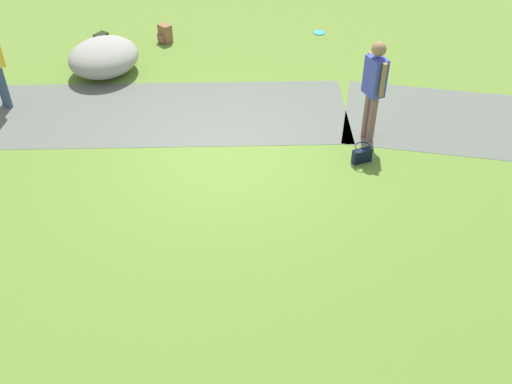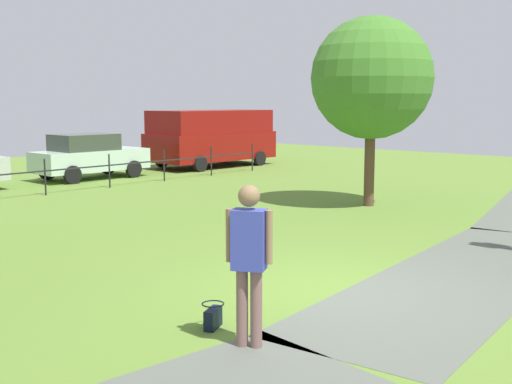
# 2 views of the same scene
# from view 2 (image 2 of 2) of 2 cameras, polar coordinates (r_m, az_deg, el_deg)

# --- Properties ---
(ground_plane) EXTENTS (48.00, 48.00, 0.00)m
(ground_plane) POSITION_cam_2_polar(r_m,az_deg,el_deg) (9.51, 6.31, -8.47)
(ground_plane) COLOR olive
(footpath_segment_mid) EXTENTS (8.19, 3.08, 0.01)m
(footpath_segment_mid) POSITION_cam_2_polar(r_m,az_deg,el_deg) (10.58, 17.63, -7.08)
(footpath_segment_mid) COLOR #595F54
(footpath_segment_mid) RESTS_ON ground
(young_tree_near_path) EXTENTS (3.08, 3.08, 4.80)m
(young_tree_near_path) POSITION_cam_2_polar(r_m,az_deg,el_deg) (16.79, 10.13, 9.80)
(young_tree_near_path) COLOR brown
(young_tree_near_path) RESTS_ON ground
(woman_with_handbag) EXTENTS (0.38, 0.47, 1.80)m
(woman_with_handbag) POSITION_cam_2_polar(r_m,az_deg,el_deg) (7.05, -0.61, -5.39)
(woman_with_handbag) COLOR #785851
(woman_with_handbag) RESTS_ON ground
(handbag_on_grass) EXTENTS (0.36, 0.36, 0.31)m
(handbag_on_grass) POSITION_cam_2_polar(r_m,az_deg,el_deg) (7.88, -3.80, -10.89)
(handbag_on_grass) COLOR black
(handbag_on_grass) RESTS_ON ground
(parked_coupe_black) EXTENTS (3.96, 1.77, 1.56)m
(parked_coupe_black) POSITION_cam_2_polar(r_m,az_deg,el_deg) (23.12, -14.46, 3.11)
(parked_coupe_black) COLOR silver
(parked_coupe_black) RESTS_ON ground
(delivery_van) EXTENTS (5.39, 2.61, 2.30)m
(delivery_van) POSITION_cam_2_polar(r_m,az_deg,el_deg) (26.68, -3.95, 4.96)
(delivery_van) COLOR maroon
(delivery_van) RESTS_ON ground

